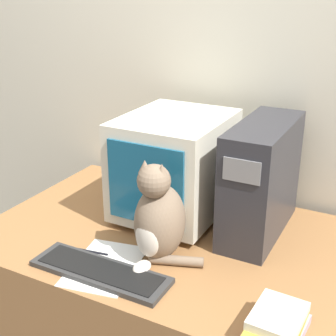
% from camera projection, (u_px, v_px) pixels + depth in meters
% --- Properties ---
extents(wall_back, '(7.00, 0.05, 2.50)m').
position_uv_depth(wall_back, '(223.00, 81.00, 1.99)').
color(wall_back, beige).
rests_on(wall_back, ground_plane).
extents(desk, '(1.35, 0.90, 0.77)m').
position_uv_depth(desk, '(167.00, 316.00, 1.89)').
color(desk, olive).
rests_on(desk, ground_plane).
extents(crt_monitor, '(0.38, 0.46, 0.41)m').
position_uv_depth(crt_monitor, '(174.00, 166.00, 1.82)').
color(crt_monitor, beige).
rests_on(crt_monitor, desk).
extents(computer_tower, '(0.18, 0.47, 0.42)m').
position_uv_depth(computer_tower, '(261.00, 179.00, 1.70)').
color(computer_tower, '#28282D').
rests_on(computer_tower, desk).
extents(keyboard, '(0.47, 0.14, 0.02)m').
position_uv_depth(keyboard, '(100.00, 271.00, 1.51)').
color(keyboard, '#2D2D2D').
rests_on(keyboard, desk).
extents(cat, '(0.25, 0.25, 0.36)m').
position_uv_depth(cat, '(159.00, 219.00, 1.55)').
color(cat, '#7A6651').
rests_on(cat, desk).
extents(book_stack, '(0.15, 0.21, 0.08)m').
position_uv_depth(book_stack, '(277.00, 324.00, 1.24)').
color(book_stack, pink).
rests_on(book_stack, desk).
extents(pen, '(0.16, 0.03, 0.01)m').
position_uv_depth(pen, '(87.00, 251.00, 1.63)').
color(pen, black).
rests_on(pen, desk).
extents(paper_sheet, '(0.26, 0.33, 0.00)m').
position_uv_depth(paper_sheet, '(105.00, 266.00, 1.55)').
color(paper_sheet, white).
rests_on(paper_sheet, desk).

